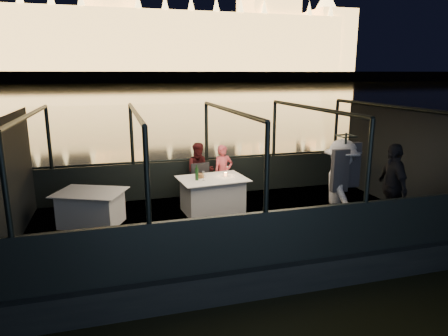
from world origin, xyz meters
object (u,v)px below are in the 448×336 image
object	(u,v)px
person_woman_coral	(223,169)
dining_table_central	(212,195)
coat_stand	(342,191)
passenger_dark	(392,186)
chair_port_right	(225,181)
person_man_maroon	(200,169)
wine_bottle	(197,173)
dining_table_aft	(91,206)
chair_port_left	(202,186)
passenger_stripe	(340,191)

from	to	relation	value
person_woman_coral	dining_table_central	bearing A→B (deg)	-128.92
coat_stand	passenger_dark	distance (m)	1.22
chair_port_right	passenger_dark	size ratio (longest dim) A/B	0.49
coat_stand	person_woman_coral	xyz separation A→B (m)	(-1.47, 2.85, -0.15)
person_woman_coral	person_man_maroon	size ratio (longest dim) A/B	0.96
passenger_dark	wine_bottle	xyz separation A→B (m)	(-3.51, 1.80, 0.06)
dining_table_central	dining_table_aft	bearing A→B (deg)	-177.93
dining_table_central	passenger_dark	bearing A→B (deg)	-30.59
chair_port_left	coat_stand	bearing A→B (deg)	-59.08
coat_stand	chair_port_left	bearing A→B (deg)	129.23
chair_port_right	passenger_stripe	xyz separation A→B (m)	(1.50, -2.67, 0.40)
dining_table_aft	chair_port_left	xyz separation A→B (m)	(2.44, 0.59, 0.06)
chair_port_right	person_man_maroon	bearing A→B (deg)	148.11
chair_port_left	passenger_stripe	distance (m)	3.21
passenger_dark	chair_port_left	bearing A→B (deg)	-114.31
passenger_stripe	wine_bottle	distance (m)	2.98
dining_table_central	wine_bottle	world-z (taller)	wine_bottle
dining_table_aft	chair_port_right	world-z (taller)	chair_port_right
dining_table_central	person_man_maroon	distance (m)	1.02
chair_port_left	wine_bottle	xyz separation A→B (m)	(-0.24, -0.56, 0.47)
chair_port_left	dining_table_central	bearing A→B (deg)	-84.93
chair_port_left	coat_stand	world-z (taller)	coat_stand
chair_port_left	dining_table_aft	bearing A→B (deg)	-174.71
person_woman_coral	wine_bottle	distance (m)	1.23
chair_port_right	wine_bottle	world-z (taller)	wine_bottle
chair_port_right	wine_bottle	distance (m)	1.31
person_man_maroon	chair_port_right	bearing A→B (deg)	-7.05
dining_table_central	chair_port_left	xyz separation A→B (m)	(-0.12, 0.50, 0.06)
wine_bottle	chair_port_right	bearing A→B (deg)	44.64
chair_port_right	passenger_stripe	size ratio (longest dim) A/B	0.46
wine_bottle	coat_stand	bearing A→B (deg)	-40.52
dining_table_central	passenger_stripe	world-z (taller)	passenger_stripe
person_man_maroon	passenger_dark	world-z (taller)	passenger_dark
dining_table_aft	coat_stand	xyz separation A→B (m)	(4.50, -1.94, 0.51)
dining_table_aft	person_man_maroon	world-z (taller)	person_man_maroon
chair_port_right	coat_stand	size ratio (longest dim) A/B	0.43
chair_port_left	passenger_stripe	xyz separation A→B (m)	(2.13, -2.37, 0.40)
chair_port_left	passenger_dark	size ratio (longest dim) A/B	0.55
coat_stand	wine_bottle	xyz separation A→B (m)	(-2.30, 1.97, 0.02)
chair_port_left	coat_stand	xyz separation A→B (m)	(2.06, -2.53, 0.45)
chair_port_right	person_woman_coral	world-z (taller)	person_woman_coral
wine_bottle	dining_table_aft	bearing A→B (deg)	-179.18
coat_stand	passenger_stripe	size ratio (longest dim) A/B	1.08
dining_table_central	wine_bottle	bearing A→B (deg)	-170.40
wine_bottle	chair_port_left	bearing A→B (deg)	66.68
dining_table_aft	chair_port_right	bearing A→B (deg)	16.19
dining_table_central	chair_port_left	size ratio (longest dim) A/B	1.53
passenger_stripe	passenger_dark	bearing A→B (deg)	-68.80
person_woman_coral	passenger_stripe	xyz separation A→B (m)	(1.53, -2.70, 0.10)
dining_table_aft	coat_stand	bearing A→B (deg)	-23.29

